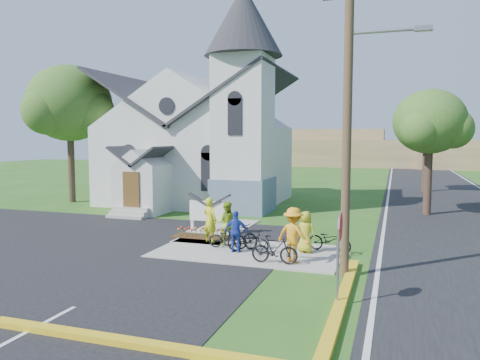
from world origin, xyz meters
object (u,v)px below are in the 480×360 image
(stop_sign, at_px, (340,239))
(bike_3, at_px, (274,250))
(cyclist_1, at_px, (226,223))
(cyclist_2, at_px, (236,232))
(bike_0, at_px, (228,238))
(cyclist_4, at_px, (306,232))
(church_sign, at_px, (209,211))
(bike_4, at_px, (330,240))
(utility_pole, at_px, (350,104))
(bike_1, at_px, (239,235))
(cyclist_3, at_px, (293,235))
(bike_2, at_px, (248,241))
(cyclist_0, at_px, (210,220))

(stop_sign, relative_size, bike_3, 1.52)
(cyclist_1, distance_m, cyclist_2, 1.33)
(bike_0, distance_m, cyclist_4, 3.04)
(church_sign, bearing_deg, bike_4, -17.91)
(cyclist_4, bearing_deg, bike_4, -139.49)
(stop_sign, height_order, bike_3, stop_sign)
(cyclist_2, bearing_deg, cyclist_1, -61.07)
(church_sign, height_order, utility_pole, utility_pole)
(bike_1, xyz_separation_m, cyclist_4, (2.61, 0.12, 0.27))
(bike_1, bearing_deg, cyclist_4, -71.48)
(bike_0, height_order, cyclist_1, cyclist_1)
(bike_0, height_order, bike_3, bike_3)
(stop_sign, bearing_deg, cyclist_4, 109.37)
(bike_1, height_order, cyclist_2, cyclist_2)
(cyclist_4, bearing_deg, cyclist_3, 100.24)
(stop_sign, bearing_deg, bike_0, 134.71)
(cyclist_1, distance_m, bike_2, 1.61)
(bike_0, xyz_separation_m, cyclist_3, (2.86, -1.24, 0.56))
(utility_pole, height_order, cyclist_2, utility_pole)
(church_sign, height_order, bike_0, church_sign)
(bike_1, distance_m, cyclist_4, 2.62)
(bike_4, bearing_deg, stop_sign, -153.91)
(utility_pole, relative_size, bike_0, 6.48)
(bike_2, bearing_deg, bike_3, -129.49)
(stop_sign, distance_m, bike_0, 6.99)
(church_sign, xyz_separation_m, bike_1, (2.21, -2.34, -0.46))
(utility_pole, bearing_deg, church_sign, 144.40)
(stop_sign, height_order, bike_4, stop_sign)
(bike_1, bearing_deg, cyclist_0, 84.79)
(stop_sign, bearing_deg, cyclist_1, 133.06)
(church_sign, bearing_deg, bike_2, -46.54)
(church_sign, distance_m, cyclist_2, 3.81)
(bike_0, height_order, bike_1, bike_1)
(utility_pole, bearing_deg, stop_sign, -88.51)
(bike_1, bearing_deg, bike_2, -120.09)
(stop_sign, height_order, bike_0, stop_sign)
(bike_2, xyz_separation_m, bike_4, (2.91, 1.07, 0.02))
(church_sign, relative_size, bike_4, 1.28)
(bike_0, bearing_deg, utility_pole, -118.04)
(utility_pole, height_order, bike_4, utility_pole)
(cyclist_1, distance_m, bike_3, 3.38)
(cyclist_2, xyz_separation_m, bike_2, (0.43, 0.12, -0.35))
(bike_2, bearing_deg, stop_sign, -136.32)
(cyclist_2, relative_size, cyclist_4, 1.00)
(cyclist_2, bearing_deg, cyclist_0, -45.45)
(utility_pole, xyz_separation_m, bike_4, (-0.90, 2.87, -4.90))
(cyclist_1, bearing_deg, bike_4, 168.75)
(church_sign, xyz_separation_m, cyclist_3, (4.67, -3.77, -0.01))
(stop_sign, xyz_separation_m, bike_4, (-0.97, 5.57, -1.28))
(utility_pole, bearing_deg, cyclist_2, 158.43)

